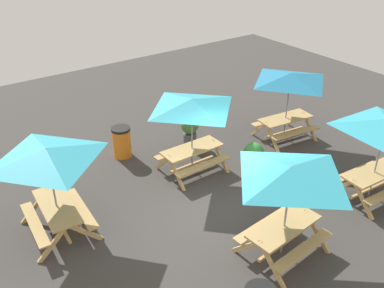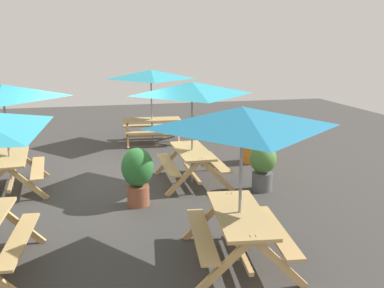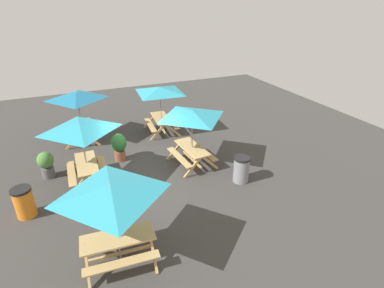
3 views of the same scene
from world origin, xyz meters
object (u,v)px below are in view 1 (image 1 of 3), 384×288
at_px(picnic_table_1, 192,109).
at_px(potted_plant_1, 253,159).
at_px(trash_bin_orange, 122,142).
at_px(picnic_table_4, 290,82).
at_px(picnic_table_0, 291,179).
at_px(potted_plant_0, 190,128).
at_px(picnic_table_3, 48,160).

relative_size(picnic_table_1, potted_plant_1, 2.01).
bearing_deg(trash_bin_orange, picnic_table_4, 156.86).
bearing_deg(picnic_table_0, potted_plant_0, -107.94).
height_order(picnic_table_1, potted_plant_1, picnic_table_1).
xyz_separation_m(picnic_table_4, potted_plant_0, (2.80, -1.51, -1.42)).
relative_size(trash_bin_orange, potted_plant_0, 0.96).
xyz_separation_m(picnic_table_4, potted_plant_1, (2.55, 1.20, -1.33)).
height_order(potted_plant_0, potted_plant_1, potted_plant_1).
bearing_deg(potted_plant_0, picnic_table_1, 56.97).
bearing_deg(picnic_table_1, potted_plant_0, -122.88).
relative_size(picnic_table_0, picnic_table_4, 1.00).
xyz_separation_m(picnic_table_3, potted_plant_0, (-5.01, -1.70, -1.42)).
distance_m(picnic_table_3, trash_bin_orange, 3.97).
relative_size(picnic_table_4, trash_bin_orange, 2.38).
bearing_deg(picnic_table_0, picnic_table_4, -141.66).
bearing_deg(potted_plant_1, picnic_table_3, -10.90).
bearing_deg(picnic_table_4, picnic_table_0, 50.05).
xyz_separation_m(picnic_table_0, picnic_table_1, (-0.35, -3.94, 0.00)).
relative_size(picnic_table_1, trash_bin_orange, 2.38).
bearing_deg(picnic_table_1, picnic_table_4, 177.78).
relative_size(picnic_table_3, picnic_table_4, 1.00).
height_order(picnic_table_4, trash_bin_orange, picnic_table_4).
bearing_deg(trash_bin_orange, potted_plant_1, 125.85).
relative_size(picnic_table_0, potted_plant_1, 2.01).
distance_m(picnic_table_0, picnic_table_3, 5.21).
xyz_separation_m(picnic_table_3, picnic_table_4, (-7.81, -0.19, 0.00)).
height_order(picnic_table_0, potted_plant_1, picnic_table_0).
bearing_deg(picnic_table_4, potted_plant_0, -21.43).
xyz_separation_m(trash_bin_orange, potted_plant_1, (-2.40, 3.32, 0.17)).
height_order(picnic_table_0, potted_plant_0, picnic_table_0).
bearing_deg(picnic_table_4, picnic_table_3, 8.27).
bearing_deg(potted_plant_0, picnic_table_3, 18.74).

